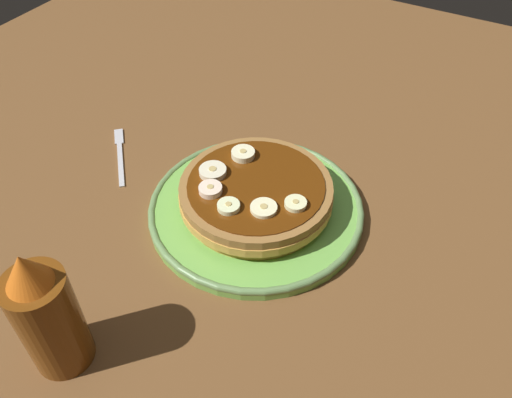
% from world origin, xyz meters
% --- Properties ---
extents(ground_plane, '(1.40, 1.40, 0.03)m').
position_xyz_m(ground_plane, '(0.00, 0.00, -0.01)').
color(ground_plane, brown).
extents(plate, '(0.27, 0.27, 0.02)m').
position_xyz_m(plate, '(0.00, 0.00, 0.01)').
color(plate, '#72B74C').
rests_on(plate, ground_plane).
extents(pancake_stack, '(0.19, 0.19, 0.04)m').
position_xyz_m(pancake_stack, '(0.00, 0.00, 0.03)').
color(pancake_stack, '#B18031').
rests_on(pancake_stack, plate).
extents(banana_slice_0, '(0.03, 0.03, 0.01)m').
position_xyz_m(banana_slice_0, '(-0.05, 0.01, 0.05)').
color(banana_slice_0, '#EAF3B9').
rests_on(banana_slice_0, pancake_stack).
extents(banana_slice_1, '(0.03, 0.03, 0.01)m').
position_xyz_m(banana_slice_1, '(-0.01, 0.06, 0.05)').
color(banana_slice_1, '#EDE6C1').
rests_on(banana_slice_1, pancake_stack).
extents(banana_slice_2, '(0.03, 0.03, 0.01)m').
position_xyz_m(banana_slice_2, '(0.04, 0.04, 0.05)').
color(banana_slice_2, '#F6F0C0').
rests_on(banana_slice_2, pancake_stack).
extents(banana_slice_3, '(0.03, 0.03, 0.01)m').
position_xyz_m(banana_slice_3, '(-0.03, -0.03, 0.05)').
color(banana_slice_3, '#F9F3BC').
rests_on(banana_slice_3, pancake_stack).
extents(banana_slice_4, '(0.03, 0.03, 0.01)m').
position_xyz_m(banana_slice_4, '(-0.01, -0.06, 0.05)').
color(banana_slice_4, '#F3F2B4').
rests_on(banana_slice_4, pancake_stack).
extents(banana_slice_5, '(0.03, 0.03, 0.01)m').
position_xyz_m(banana_slice_5, '(-0.04, 0.04, 0.05)').
color(banana_slice_5, '#FCE2C6').
rests_on(banana_slice_5, pancake_stack).
extents(fork, '(0.10, 0.09, 0.01)m').
position_xyz_m(fork, '(0.01, 0.23, 0.00)').
color(fork, silver).
rests_on(fork, ground_plane).
extents(syrup_bottle, '(0.06, 0.06, 0.15)m').
position_xyz_m(syrup_bottle, '(-0.27, 0.07, 0.07)').
color(syrup_bottle, brown).
rests_on(syrup_bottle, ground_plane).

